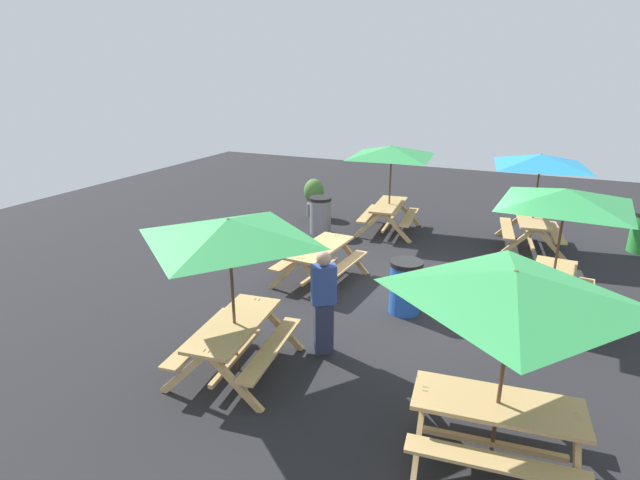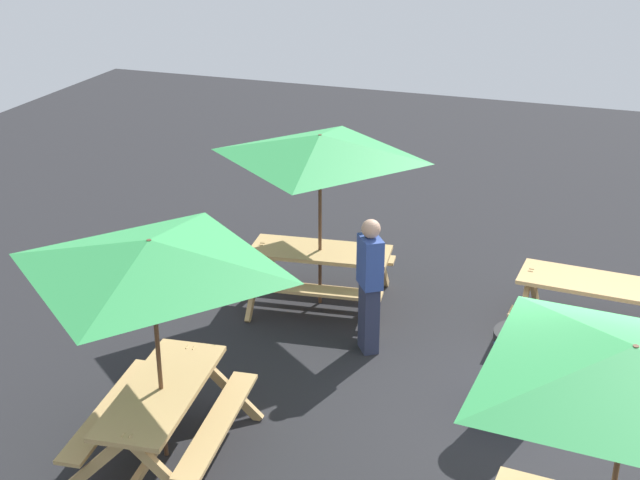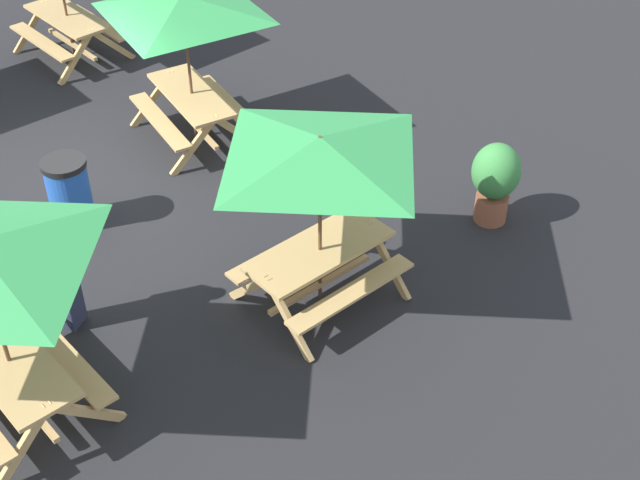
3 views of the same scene
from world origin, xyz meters
The scene contains 7 objects.
ground_plane centered at (0.00, 0.00, 0.00)m, with size 27.24×27.24×0.00m, color #232326.
picnic_table_0 centered at (-3.79, -1.60, 1.99)m, with size 2.21×2.21×2.34m.
picnic_table_1 centered at (-3.45, 1.98, 1.99)m, with size 2.23×2.23×2.34m.
picnic_table_2 centered at (-0.02, 2.19, 0.56)m, with size 1.88×1.63×0.81m.
picnic_table_5 centered at (0.31, -2.14, 1.99)m, with size 2.82×2.82×2.34m.
trash_bin_blue centered at (-0.65, 0.24, 0.49)m, with size 0.59×0.59×0.98m.
person_standing centered at (-2.50, 1.02, 0.89)m, with size 0.38×0.42×1.67m.
Camera 2 is at (0.03, -7.92, 5.38)m, focal length 50.00 mm.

